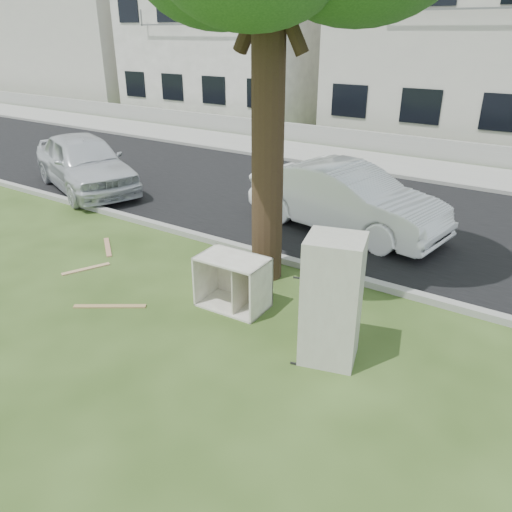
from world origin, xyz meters
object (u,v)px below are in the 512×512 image
Objects in this scene: cabinet at (233,282)px; car_left at (84,162)px; car_center at (346,199)px; fridge at (332,300)px.

car_left is (-7.25, 2.99, 0.34)m from cabinet.
car_left is at bearing 107.19° from car_center.
fridge is 0.40× the size of car_center.
car_left reaches higher than car_center.
fridge is 9.75m from car_left.
car_center is 0.99× the size of car_left.
cabinet is 0.25× the size of car_center.
car_left reaches higher than cabinet.
fridge reaches higher than car_left.
fridge reaches higher than cabinet.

